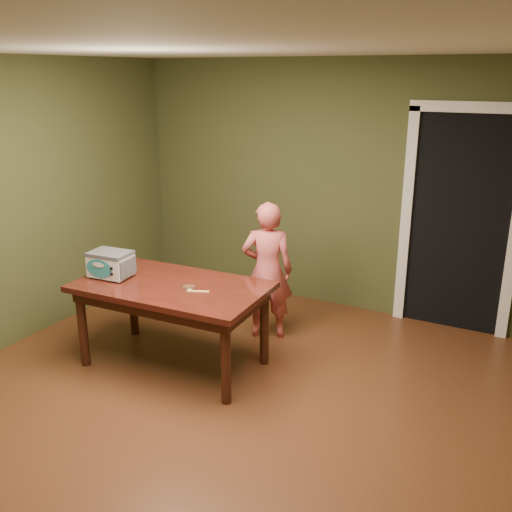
# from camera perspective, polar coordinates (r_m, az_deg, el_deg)

# --- Properties ---
(floor) EXTENTS (5.00, 5.00, 0.00)m
(floor) POSITION_cam_1_polar(r_m,az_deg,el_deg) (4.45, -4.97, -15.53)
(floor) COLOR #562B18
(floor) RESTS_ON ground
(room_shell) EXTENTS (4.52, 5.02, 2.61)m
(room_shell) POSITION_cam_1_polar(r_m,az_deg,el_deg) (3.79, -5.66, 6.54)
(room_shell) COLOR #3C4324
(room_shell) RESTS_ON ground
(doorway) EXTENTS (1.10, 0.66, 2.25)m
(doorway) POSITION_cam_1_polar(r_m,az_deg,el_deg) (6.08, 20.08, 3.59)
(doorway) COLOR black
(doorway) RESTS_ON ground
(dining_table) EXTENTS (1.64, 0.97, 0.75)m
(dining_table) POSITION_cam_1_polar(r_m,az_deg,el_deg) (4.88, -8.38, -3.88)
(dining_table) COLOR black
(dining_table) RESTS_ON floor
(toy_oven) EXTENTS (0.39, 0.28, 0.23)m
(toy_oven) POSITION_cam_1_polar(r_m,az_deg,el_deg) (5.08, -14.34, -0.72)
(toy_oven) COLOR #4C4F54
(toy_oven) RESTS_ON dining_table
(baking_pan) EXTENTS (0.10, 0.10, 0.02)m
(baking_pan) POSITION_cam_1_polar(r_m,az_deg,el_deg) (4.72, -6.72, -3.13)
(baking_pan) COLOR silver
(baking_pan) RESTS_ON dining_table
(spatula) EXTENTS (0.18, 0.09, 0.01)m
(spatula) POSITION_cam_1_polar(r_m,az_deg,el_deg) (4.65, -5.82, -3.53)
(spatula) COLOR #FACC6C
(spatula) RESTS_ON dining_table
(child) EXTENTS (0.57, 0.49, 1.33)m
(child) POSITION_cam_1_polar(r_m,az_deg,el_deg) (5.37, 1.14, -1.48)
(child) COLOR #D55A57
(child) RESTS_ON floor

